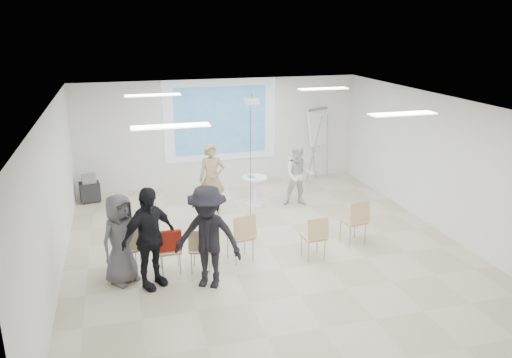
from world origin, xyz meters
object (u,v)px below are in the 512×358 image
object	(u,v)px
chair_right_inner	(315,234)
av_cart	(90,189)
chair_left_mid	(170,248)
chair_left_inner	(201,247)
chair_far_left	(128,245)
laptop	(201,247)
chair_right_far	(356,218)
flipchart_easel	(318,127)
audience_mid	(208,230)
player_left	(212,174)
audience_left	(148,231)
player_right	(299,172)
chair_center	(242,234)
pedestal_table	(255,189)
audience_outer	(120,234)

from	to	relation	value
chair_right_inner	av_cart	xyz separation A→B (m)	(-4.38, 4.68, -0.20)
chair_left_mid	chair_left_inner	world-z (taller)	chair_left_inner
chair_far_left	chair_left_mid	xyz separation A→B (m)	(0.73, -0.18, -0.07)
laptop	chair_far_left	bearing A→B (deg)	9.11
chair_right_far	laptop	world-z (taller)	chair_right_far
flipchart_easel	av_cart	bearing A→B (deg)	157.53
chair_left_inner	chair_right_inner	distance (m)	2.24
audience_mid	av_cart	bearing A→B (deg)	142.20
chair_far_left	chair_left_mid	bearing A→B (deg)	-26.67
player_left	audience_left	distance (m)	3.65
laptop	audience_mid	distance (m)	0.86
chair_left_mid	av_cart	xyz separation A→B (m)	(-1.59, 4.48, -0.17)
player_right	chair_right_far	xyz separation A→B (m)	(0.32, -2.58, -0.28)
player_left	chair_center	distance (m)	2.75
pedestal_table	flipchart_easel	world-z (taller)	flipchart_easel
pedestal_table	flipchart_easel	bearing A→B (deg)	35.32
chair_far_left	chair_right_inner	bearing A→B (deg)	-19.26
chair_center	av_cart	distance (m)	5.30
player_left	audience_mid	xyz separation A→B (m)	(-0.73, -3.47, 0.07)
chair_right_inner	av_cart	size ratio (longest dim) A/B	1.24
chair_far_left	pedestal_table	bearing A→B (deg)	28.91
audience_left	chair_right_inner	bearing A→B (deg)	-29.61
chair_left_mid	audience_left	distance (m)	0.77
chair_right_far	audience_mid	xyz separation A→B (m)	(-3.27, -0.87, 0.47)
chair_far_left	chair_left_mid	size ratio (longest dim) A/B	1.14
chair_center	chair_right_inner	xyz separation A→B (m)	(1.39, -0.31, -0.05)
player_left	chair_far_left	distance (m)	3.39
pedestal_table	chair_right_inner	xyz separation A→B (m)	(0.32, -3.27, 0.11)
player_right	chair_left_inner	distance (m)	4.20
chair_right_inner	av_cart	bearing A→B (deg)	129.96
pedestal_table	audience_mid	bearing A→B (deg)	-116.77
chair_center	audience_outer	distance (m)	2.29
pedestal_table	audience_outer	bearing A→B (deg)	-136.55
pedestal_table	player_left	size ratio (longest dim) A/B	0.39
chair_right_inner	flipchart_easel	size ratio (longest dim) A/B	0.43
chair_far_left	chair_center	distance (m)	2.14
player_right	audience_outer	xyz separation A→B (m)	(-4.41, -2.89, 0.07)
chair_far_left	laptop	distance (m)	1.33
pedestal_table	player_right	distance (m)	1.19
player_right	chair_right_inner	distance (m)	3.12
chair_far_left	av_cart	xyz separation A→B (m)	(-0.85, 4.31, -0.24)
chair_right_inner	audience_left	world-z (taller)	audience_left
chair_left_inner	audience_outer	size ratio (longest dim) A/B	0.47
chair_right_far	chair_center	bearing A→B (deg)	174.90
audience_outer	av_cart	distance (m)	4.66
player_right	chair_left_inner	size ratio (longest dim) A/B	1.97
chair_center	audience_left	distance (m)	1.91
chair_far_left	chair_left_inner	distance (m)	1.32
chair_center	laptop	distance (m)	0.84
pedestal_table	flipchart_easel	size ratio (longest dim) A/B	0.36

